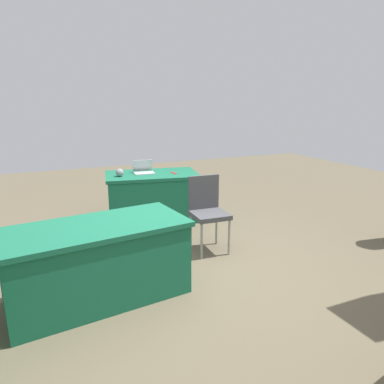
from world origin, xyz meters
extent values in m
plane|color=brown|center=(0.00, 0.00, 0.00)|extent=(14.40, 14.40, 0.00)
cube|color=#196647|center=(-0.17, -2.07, 0.74)|extent=(1.60, 1.12, 0.05)
cube|color=#196647|center=(-0.17, -2.07, 0.36)|extent=(1.54, 1.07, 0.72)
cube|color=#196647|center=(1.09, 0.09, 0.74)|extent=(1.85, 1.03, 0.05)
cube|color=#196647|center=(1.09, 0.09, 0.36)|extent=(1.78, 0.99, 0.72)
cylinder|color=#9E9993|center=(-0.61, -0.29, 0.23)|extent=(0.03, 0.03, 0.47)
cylinder|color=#9E9993|center=(-0.23, -0.31, 0.23)|extent=(0.03, 0.03, 0.47)
cylinder|color=#9E9993|center=(-0.63, -0.67, 0.23)|extent=(0.03, 0.03, 0.47)
cylinder|color=#9E9993|center=(-0.25, -0.68, 0.23)|extent=(0.03, 0.03, 0.47)
cube|color=#47474C|center=(-0.43, -0.49, 0.50)|extent=(0.46, 0.46, 0.06)
cube|color=#47474C|center=(-0.44, -0.69, 0.75)|extent=(0.42, 0.06, 0.45)
cube|color=silver|center=(-0.06, -2.10, 0.78)|extent=(0.34, 0.25, 0.02)
cube|color=#B7B7BC|center=(-0.07, -2.24, 0.88)|extent=(0.32, 0.11, 0.19)
sphere|color=gray|center=(0.36, -2.04, 0.83)|extent=(0.12, 0.12, 0.12)
cube|color=red|center=(-0.51, -1.94, 0.77)|extent=(0.05, 0.18, 0.01)
camera|label=1|loc=(1.57, 3.46, 1.94)|focal=33.88mm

